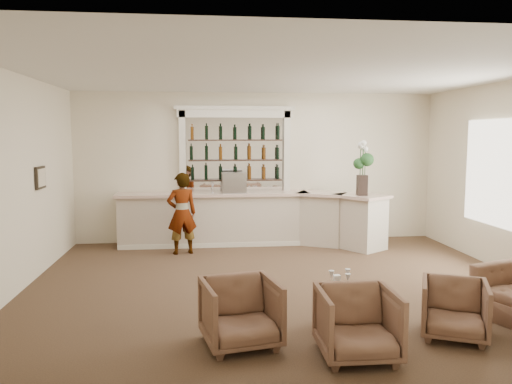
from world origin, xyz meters
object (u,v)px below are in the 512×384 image
at_px(cocktail_table, 341,307).
at_px(espresso_machine, 234,183).
at_px(sommelier, 182,213).
at_px(armchair_center, 357,323).
at_px(bar_counter, 252,219).
at_px(armchair_right, 454,309).
at_px(armchair_left, 241,313).
at_px(flower_vase, 362,165).

distance_m(cocktail_table, espresso_machine, 5.02).
xyz_separation_m(sommelier, armchair_center, (2.02, -4.97, -0.44)).
bearing_deg(cocktail_table, espresso_machine, 101.82).
relative_size(bar_counter, sommelier, 3.50).
bearing_deg(armchair_right, sommelier, 150.94).
distance_m(armchair_left, armchair_right, 2.51).
xyz_separation_m(armchair_left, armchair_right, (2.50, -0.05, -0.04)).
relative_size(bar_counter, armchair_right, 7.65).
distance_m(armchair_left, armchair_center, 1.29).
bearing_deg(sommelier, armchair_right, 111.43).
distance_m(bar_counter, sommelier, 1.64).
relative_size(bar_counter, espresso_machine, 11.54).
xyz_separation_m(armchair_center, flower_vase, (1.64, 4.90, 1.39)).
relative_size(cocktail_table, armchair_left, 0.69).
bearing_deg(espresso_machine, flower_vase, -19.08).
xyz_separation_m(armchair_left, flower_vase, (2.85, 4.45, 1.39)).
bearing_deg(armchair_right, cocktail_table, -175.37).
distance_m(armchair_right, flower_vase, 4.74).
relative_size(espresso_machine, flower_vase, 0.45).
xyz_separation_m(armchair_center, espresso_machine, (-0.94, 5.65, 0.98)).
xyz_separation_m(bar_counter, armchair_right, (1.83, -5.23, -0.23)).
relative_size(armchair_left, espresso_machine, 1.68).
bearing_deg(armchair_left, sommelier, 88.93).
xyz_separation_m(bar_counter, espresso_machine, (-0.40, 0.02, 0.78)).
relative_size(armchair_center, espresso_machine, 1.67).
height_order(armchair_center, espresso_machine, espresso_machine).
relative_size(armchair_left, armchair_right, 1.12).
bearing_deg(bar_counter, armchair_center, -84.55).
distance_m(bar_counter, flower_vase, 2.59).
bearing_deg(bar_counter, cocktail_table, -82.77).
relative_size(armchair_right, espresso_machine, 1.51).
bearing_deg(espresso_machine, armchair_center, -83.48).
relative_size(cocktail_table, sommelier, 0.35).
bearing_deg(armchair_right, armchair_left, -156.15).
xyz_separation_m(bar_counter, cocktail_table, (0.61, -4.78, -0.32)).
bearing_deg(armchair_center, bar_counter, 96.68).
distance_m(sommelier, espresso_machine, 1.39).
bearing_deg(armchair_center, espresso_machine, 100.63).
bearing_deg(cocktail_table, armchair_right, -20.38).
bearing_deg(armchair_center, armchair_left, 160.83).
xyz_separation_m(sommelier, armchair_right, (3.32, -4.58, -0.48)).
height_order(bar_counter, armchair_center, bar_counter).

